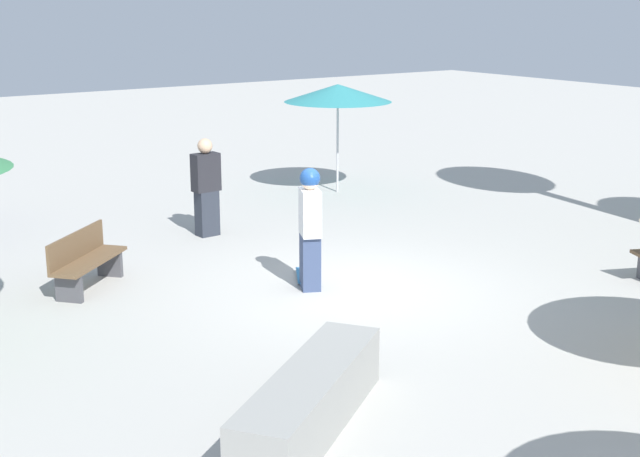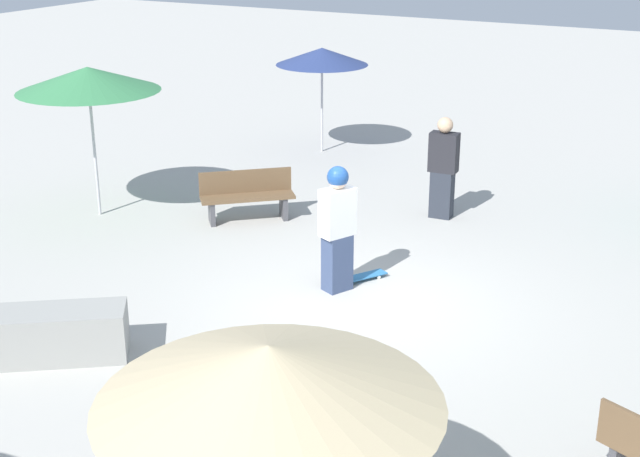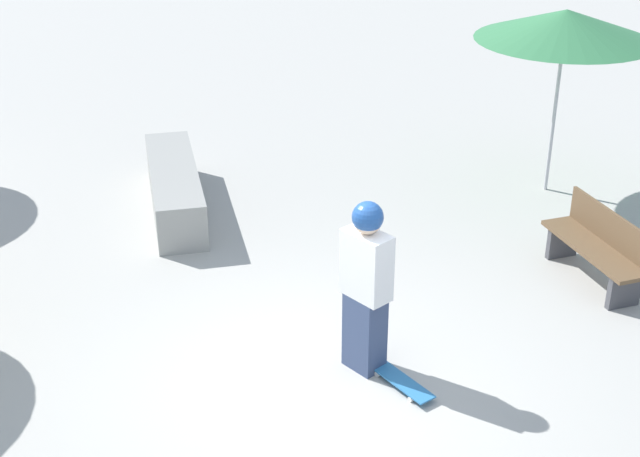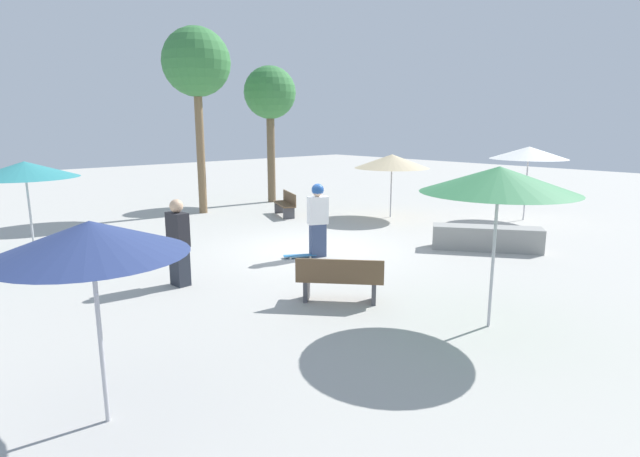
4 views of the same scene
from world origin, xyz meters
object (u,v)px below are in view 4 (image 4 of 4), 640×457
object	(u,v)px
shade_umbrella_navy	(91,238)
shade_umbrella_white	(529,153)
bench_far	(340,280)
shade_umbrella_green	(499,180)
shade_umbrella_tan	(392,161)
shade_umbrella_teal	(25,170)
skateboard	(300,256)
concrete_ledge	(487,238)
palm_tree_center_right	(270,95)
bystander_watching	(179,243)
bench_near	(286,204)
skater_main	(318,218)
palm_tree_left	(196,64)

from	to	relation	value
shade_umbrella_navy	shade_umbrella_white	bearing A→B (deg)	-170.61
bench_far	shade_umbrella_green	bearing A→B (deg)	-19.12
bench_far	shade_umbrella_tan	world-z (taller)	shade_umbrella_tan
shade_umbrella_teal	skateboard	bearing A→B (deg)	139.41
concrete_ledge	palm_tree_center_right	bearing A→B (deg)	-94.83
bench_far	shade_umbrella_navy	size ratio (longest dim) A/B	0.66
shade_umbrella_white	bystander_watching	size ratio (longest dim) A/B	1.43
bench_near	shade_umbrella_green	xyz separation A→B (m)	(3.83, 10.08, 1.96)
shade_umbrella_green	bench_far	bearing A→B (deg)	-67.81
concrete_ledge	shade_umbrella_navy	bearing A→B (deg)	6.54
bench_near	shade_umbrella_teal	distance (m)	8.43
shade_umbrella_teal	bench_far	bearing A→B (deg)	115.75
skateboard	shade_umbrella_green	world-z (taller)	shade_umbrella_green
shade_umbrella_green	skater_main	bearing A→B (deg)	-100.02
bystander_watching	skater_main	bearing A→B (deg)	83.35
bench_near	shade_umbrella_teal	bearing A→B (deg)	117.80
skater_main	bench_far	xyz separation A→B (m)	(1.90, 2.71, -0.55)
shade_umbrella_teal	shade_umbrella_white	world-z (taller)	shade_umbrella_white
shade_umbrella_tan	palm_tree_left	size ratio (longest dim) A/B	0.40
bench_near	shade_umbrella_tan	bearing A→B (deg)	-112.87
palm_tree_left	shade_umbrella_white	bearing A→B (deg)	130.48
bench_near	bench_far	world-z (taller)	same
bench_near	palm_tree_left	distance (m)	5.80
shade_umbrella_white	palm_tree_left	size ratio (longest dim) A/B	0.39
skateboard	shade_umbrella_navy	bearing A→B (deg)	63.46
shade_umbrella_white	bench_far	bearing A→B (deg)	8.28
concrete_ledge	bench_far	world-z (taller)	bench_far
concrete_ledge	bystander_watching	bearing A→B (deg)	-20.33
bench_near	bench_far	distance (m)	9.04
concrete_ledge	shade_umbrella_navy	world-z (taller)	shade_umbrella_navy
skateboard	bystander_watching	bearing A→B (deg)	30.47
shade_umbrella_navy	concrete_ledge	bearing A→B (deg)	-173.46
skateboard	shade_umbrella_white	distance (m)	9.29
shade_umbrella_navy	palm_tree_center_right	size ratio (longest dim) A/B	0.41
shade_umbrella_teal	shade_umbrella_tan	world-z (taller)	shade_umbrella_teal
shade_umbrella_green	palm_tree_left	size ratio (longest dim) A/B	0.40
palm_tree_center_right	concrete_ledge	bearing A→B (deg)	85.17
bench_near	bystander_watching	distance (m)	8.08
shade_umbrella_tan	skater_main	bearing A→B (deg)	22.11
shade_umbrella_navy	skater_main	bearing A→B (deg)	-150.43
shade_umbrella_navy	shade_umbrella_green	size ratio (longest dim) A/B	0.87
concrete_ledge	shade_umbrella_green	world-z (taller)	shade_umbrella_green
bench_near	shade_umbrella_tan	world-z (taller)	shade_umbrella_tan
concrete_ledge	bench_far	size ratio (longest dim) A/B	1.74
skater_main	palm_tree_left	distance (m)	8.71
bench_near	palm_tree_left	size ratio (longest dim) A/B	0.25
bench_far	shade_umbrella_navy	xyz separation A→B (m)	(4.55, 0.96, 1.65)
bystander_watching	palm_tree_left	bearing A→B (deg)	143.96
skateboard	bench_far	size ratio (longest dim) A/B	0.53
bench_near	shade_umbrella_green	distance (m)	10.96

